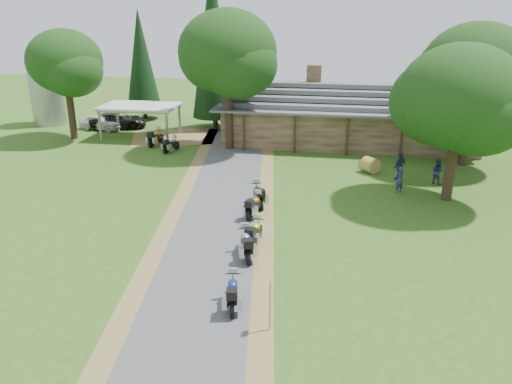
% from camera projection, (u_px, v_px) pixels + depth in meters
% --- Properties ---
extents(ground, '(120.00, 120.00, 0.00)m').
position_uv_depth(ground, '(202.00, 274.00, 21.35)').
color(ground, '#335518').
rests_on(ground, ground).
extents(driveway, '(51.95, 51.95, 0.00)m').
position_uv_depth(driveway, '(214.00, 234.00, 25.12)').
color(driveway, '#414144').
rests_on(driveway, ground).
extents(lodge, '(21.40, 9.40, 4.90)m').
position_uv_depth(lodge, '(348.00, 112.00, 41.70)').
color(lodge, '#4F3928').
rests_on(lodge, ground).
extents(silo, '(3.49, 3.49, 6.30)m').
position_uv_depth(silo, '(47.00, 91.00, 47.76)').
color(silo, gray).
rests_on(silo, ground).
extents(carport, '(6.62, 4.51, 2.82)m').
position_uv_depth(carport, '(141.00, 121.00, 43.36)').
color(carport, silver).
rests_on(carport, ground).
extents(car_white_sedan, '(3.15, 5.53, 1.74)m').
position_uv_depth(car_white_sedan, '(101.00, 120.00, 46.21)').
color(car_white_sedan, white).
rests_on(car_white_sedan, ground).
extents(car_dark_suv, '(3.78, 6.11, 2.18)m').
position_uv_depth(car_dark_suv, '(118.00, 117.00, 46.73)').
color(car_dark_suv, black).
rests_on(car_dark_suv, ground).
extents(motorcycle_row_a, '(0.97, 2.01, 1.32)m').
position_uv_depth(motorcycle_row_a, '(233.00, 291.00, 18.87)').
color(motorcycle_row_a, navy).
rests_on(motorcycle_row_a, ground).
extents(motorcycle_row_b, '(1.25, 2.16, 1.40)m').
position_uv_depth(motorcycle_row_b, '(246.00, 242.00, 22.63)').
color(motorcycle_row_b, '#929499').
rests_on(motorcycle_row_b, ground).
extents(motorcycle_row_c, '(0.86, 2.05, 1.36)m').
position_uv_depth(motorcycle_row_c, '(255.00, 232.00, 23.77)').
color(motorcycle_row_c, '#CBC20C').
rests_on(motorcycle_row_c, ground).
extents(motorcycle_row_d, '(0.98, 2.00, 1.31)m').
position_uv_depth(motorcycle_row_d, '(254.00, 205.00, 27.09)').
color(motorcycle_row_d, '#CB660D').
rests_on(motorcycle_row_d, ground).
extents(motorcycle_row_e, '(1.32, 2.13, 1.39)m').
position_uv_depth(motorcycle_row_e, '(258.00, 194.00, 28.55)').
color(motorcycle_row_e, black).
rests_on(motorcycle_row_e, ground).
extents(motorcycle_carport_a, '(0.96, 2.18, 1.44)m').
position_uv_depth(motorcycle_carport_a, '(156.00, 137.00, 40.99)').
color(motorcycle_carport_a, '#EAA900').
rests_on(motorcycle_carport_a, ground).
extents(motorcycle_carport_b, '(1.09, 1.93, 1.26)m').
position_uv_depth(motorcycle_carport_b, '(171.00, 144.00, 39.24)').
color(motorcycle_carport_b, slate).
rests_on(motorcycle_carport_b, ground).
extents(person_a, '(0.69, 0.67, 1.98)m').
position_uv_depth(person_a, '(400.00, 177.00, 30.37)').
color(person_a, navy).
rests_on(person_a, ground).
extents(person_b, '(0.68, 0.63, 1.94)m').
position_uv_depth(person_b, '(437.00, 169.00, 31.94)').
color(person_b, navy).
rests_on(person_b, ground).
extents(person_c, '(0.77, 0.79, 2.25)m').
position_uv_depth(person_c, '(400.00, 163.00, 32.66)').
color(person_c, navy).
rests_on(person_c, ground).
extents(hay_bale, '(1.42, 1.41, 1.05)m').
position_uv_depth(hay_bale, '(370.00, 165.00, 34.34)').
color(hay_bale, '#A38A3B').
rests_on(hay_bale, ground).
extents(sign_post, '(0.35, 0.06, 1.92)m').
position_uv_depth(sign_post, '(270.00, 307.00, 17.32)').
color(sign_post, gray).
rests_on(sign_post, ground).
extents(oak_lodge_left, '(7.48, 7.48, 12.21)m').
position_uv_depth(oak_lodge_left, '(228.00, 72.00, 38.08)').
color(oak_lodge_left, black).
rests_on(oak_lodge_left, ground).
extents(oak_lodge_right, '(7.43, 7.43, 10.90)m').
position_uv_depth(oak_lodge_right, '(473.00, 89.00, 34.28)').
color(oak_lodge_right, black).
rests_on(oak_lodge_right, ground).
extents(oak_driveway, '(7.00, 7.00, 9.75)m').
position_uv_depth(oak_driveway, '(457.00, 118.00, 27.96)').
color(oak_driveway, black).
rests_on(oak_driveway, ground).
extents(oak_silo, '(6.15, 6.15, 10.55)m').
position_uv_depth(oak_silo, '(67.00, 77.00, 41.57)').
color(oak_silo, black).
rests_on(oak_silo, ground).
extents(cedar_near, '(4.17, 4.17, 14.48)m').
position_uv_depth(cedar_near, '(213.00, 48.00, 44.74)').
color(cedar_near, black).
rests_on(cedar_near, ground).
extents(cedar_far, '(3.47, 3.47, 10.70)m').
position_uv_depth(cedar_far, '(141.00, 65.00, 49.25)').
color(cedar_far, black).
rests_on(cedar_far, ground).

